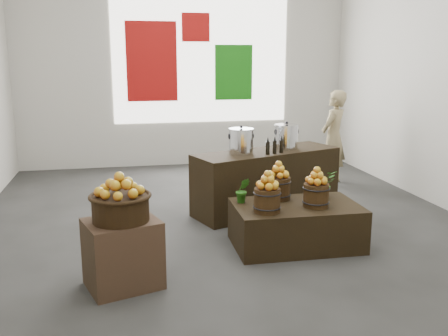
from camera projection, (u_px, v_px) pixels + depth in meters
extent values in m
plane|color=#353533|center=(225.00, 223.00, 6.10)|extent=(7.00, 7.00, 0.00)
cube|color=beige|center=(185.00, 56.00, 9.01)|extent=(6.00, 0.04, 4.00)
cube|color=white|center=(201.00, 56.00, 9.05)|extent=(3.20, 0.02, 2.40)
cube|color=#9C0D0C|center=(152.00, 62.00, 8.88)|extent=(0.90, 0.04, 1.40)
cube|color=#166B10|center=(234.00, 72.00, 9.22)|extent=(0.70, 0.04, 1.00)
cube|color=#9C0D0C|center=(196.00, 27.00, 8.91)|extent=(0.50, 0.04, 0.50)
cube|color=#4E3324|center=(123.00, 254.00, 4.37)|extent=(0.73, 0.66, 0.61)
cylinder|color=black|center=(121.00, 208.00, 4.28)|extent=(0.49, 0.49, 0.22)
cube|color=black|center=(296.00, 225.00, 5.33)|extent=(1.34, 0.84, 0.46)
cylinder|color=#3B2310|center=(267.00, 200.00, 5.01)|extent=(0.26, 0.26, 0.24)
cylinder|color=#3B2310|center=(316.00, 195.00, 5.19)|extent=(0.26, 0.26, 0.24)
cylinder|color=#3B2310|center=(278.00, 188.00, 5.46)|extent=(0.26, 0.26, 0.24)
imported|color=#1F5812|center=(323.00, 184.00, 5.54)|extent=(0.33, 0.31, 0.30)
imported|color=#1F5812|center=(243.00, 190.00, 5.33)|extent=(0.16, 0.13, 0.27)
cube|color=black|center=(266.00, 181.00, 6.52)|extent=(2.05, 1.24, 0.80)
cylinder|color=silver|center=(241.00, 142.00, 6.20)|extent=(0.30, 0.30, 0.30)
cylinder|color=silver|center=(286.00, 137.00, 6.56)|extent=(0.30, 0.30, 0.30)
imported|color=#95845B|center=(333.00, 138.00, 7.86)|extent=(0.64, 0.63, 1.48)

